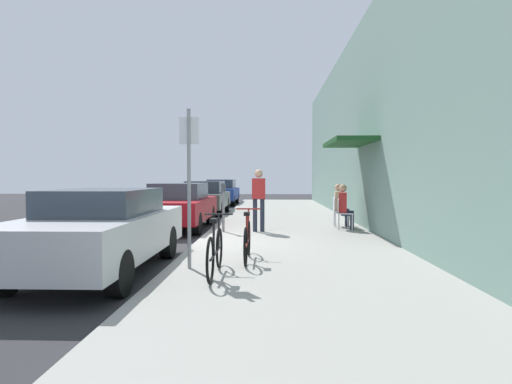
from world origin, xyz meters
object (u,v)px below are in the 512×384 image
object	(u,v)px
parked_car_1	(179,205)
bicycle_0	(215,252)
parked_car_3	(221,192)
parking_meter	(223,204)
cafe_chair_1	(338,210)
parked_car_0	(102,229)
parked_car_2	(205,197)
cafe_chair_0	(343,212)
seated_patron_0	(345,205)
bicycle_1	(247,240)
seated_patron_1	(340,203)
pedestrian_standing	(259,195)
street_sign	(189,175)

from	to	relation	value
parked_car_1	bicycle_0	world-z (taller)	parked_car_1
parked_car_3	bicycle_0	bearing A→B (deg)	-83.79
parking_meter	cafe_chair_1	world-z (taller)	parking_meter
parking_meter	bicycle_0	size ratio (longest dim) A/B	0.77
parked_car_0	bicycle_0	size ratio (longest dim) A/B	2.57
parked_car_2	cafe_chair_0	bearing A→B (deg)	-52.03
bicycle_0	seated_patron_0	size ratio (longest dim) A/B	1.33
cafe_chair_0	parking_meter	bearing A→B (deg)	-170.06
bicycle_1	bicycle_0	bearing A→B (deg)	-110.27
bicycle_1	seated_patron_1	xyz separation A→B (m)	(2.54, 5.31, 0.34)
parked_car_3	seated_patron_0	xyz separation A→B (m)	(4.95, -12.56, 0.06)
parked_car_2	seated_patron_0	world-z (taller)	parked_car_2
parked_car_0	seated_patron_1	size ratio (longest dim) A/B	3.41
parked_car_0	cafe_chair_1	distance (m)	7.65
cafe_chair_0	cafe_chair_1	size ratio (longest dim) A/B	1.00
bicycle_0	bicycle_1	xyz separation A→B (m)	(0.43, 1.16, 0.00)
parked_car_0	parked_car_1	world-z (taller)	parked_car_1
parked_car_2	bicycle_0	xyz separation A→B (m)	(1.99, -11.98, -0.26)
parked_car_2	cafe_chair_1	bearing A→B (deg)	-48.37
parked_car_0	bicycle_1	xyz separation A→B (m)	(2.41, 0.56, -0.26)
bicycle_0	cafe_chair_1	distance (m)	7.10
parked_car_0	parking_meter	xyz separation A→B (m)	(1.55, 4.53, 0.15)
pedestrian_standing	bicycle_0	bearing A→B (deg)	-95.83
street_sign	pedestrian_standing	size ratio (longest dim) A/B	1.53
seated_patron_0	seated_patron_1	size ratio (longest dim) A/B	1.00
parked_car_2	parked_car_3	xyz separation A→B (m)	(-0.00, 6.28, 0.02)
bicycle_0	bicycle_1	world-z (taller)	same
bicycle_0	bicycle_1	bearing A→B (deg)	69.73
street_sign	bicycle_1	xyz separation A→B (m)	(0.91, 0.67, -1.16)
bicycle_0	parked_car_2	bearing A→B (deg)	99.41
parked_car_0	parked_car_1	size ratio (longest dim) A/B	1.00
parked_car_1	bicycle_1	xyz separation A→B (m)	(2.41, -5.49, -0.26)
cafe_chair_0	street_sign	bearing A→B (deg)	-123.00
bicycle_1	pedestrian_standing	bearing A→B (deg)	88.57
cafe_chair_0	seated_patron_1	world-z (taller)	seated_patron_1
parking_meter	seated_patron_1	world-z (taller)	parking_meter
parked_car_0	parking_meter	distance (m)	4.79
bicycle_0	seated_patron_0	bearing A→B (deg)	62.51
parked_car_1	street_sign	bearing A→B (deg)	-76.32
street_sign	cafe_chair_0	world-z (taller)	street_sign
parked_car_0	cafe_chair_0	xyz separation A→B (m)	(4.89, 5.12, -0.12)
parked_car_0	parked_car_3	bearing A→B (deg)	90.00
street_sign	cafe_chair_1	world-z (taller)	street_sign
parked_car_2	cafe_chair_1	xyz separation A→B (m)	(4.89, -5.51, -0.11)
bicycle_1	seated_patron_1	size ratio (longest dim) A/B	1.33
bicycle_0	cafe_chair_0	xyz separation A→B (m)	(2.91, 5.71, 0.14)
parked_car_3	parking_meter	distance (m)	13.23
parking_meter	cafe_chair_0	world-z (taller)	parking_meter
parked_car_2	parked_car_3	bearing A→B (deg)	90.00
parked_car_0	parked_car_2	xyz separation A→B (m)	(0.00, 11.39, -0.00)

